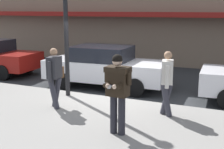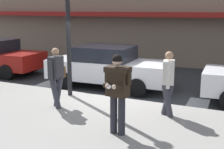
# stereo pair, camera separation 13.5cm
# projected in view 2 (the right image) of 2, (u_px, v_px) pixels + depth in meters

# --- Properties ---
(ground_plane) EXTENTS (80.00, 80.00, 0.00)m
(ground_plane) POSITION_uv_depth(u_px,v_px,m) (110.00, 98.00, 10.24)
(ground_plane) COLOR #2B2D30
(sidewalk) EXTENTS (32.00, 5.30, 0.14)m
(sidewalk) POSITION_uv_depth(u_px,v_px,m) (95.00, 132.00, 7.29)
(sidewalk) COLOR gray
(sidewalk) RESTS_ON ground
(curb_paint_line) EXTENTS (28.00, 0.12, 0.01)m
(curb_paint_line) POSITION_uv_depth(u_px,v_px,m) (139.00, 102.00, 9.86)
(curb_paint_line) COLOR silver
(curb_paint_line) RESTS_ON ground
(parked_sedan_mid) EXTENTS (4.58, 2.10, 1.54)m
(parked_sedan_mid) POSITION_uv_depth(u_px,v_px,m) (108.00, 66.00, 11.55)
(parked_sedan_mid) COLOR silver
(parked_sedan_mid) RESTS_ON ground
(man_texting_on_phone) EXTENTS (0.65, 0.60, 1.81)m
(man_texting_on_phone) POSITION_uv_depth(u_px,v_px,m) (117.00, 86.00, 6.76)
(man_texting_on_phone) COLOR #23232B
(man_texting_on_phone) RESTS_ON sidewalk
(pedestrian_in_light_coat) EXTENTS (0.39, 0.59, 1.70)m
(pedestrian_in_light_coat) POSITION_uv_depth(u_px,v_px,m) (168.00, 80.00, 7.99)
(pedestrian_in_light_coat) COLOR #33333D
(pedestrian_in_light_coat) RESTS_ON sidewalk
(pedestrian_with_bag) EXTENTS (0.36, 0.72, 1.70)m
(pedestrian_with_bag) POSITION_uv_depth(u_px,v_px,m) (56.00, 74.00, 8.69)
(pedestrian_with_bag) COLOR #33333D
(pedestrian_with_bag) RESTS_ON sidewalk
(street_lamp_post) EXTENTS (0.36, 0.36, 4.88)m
(street_lamp_post) POSITION_uv_depth(u_px,v_px,m) (67.00, 0.00, 9.49)
(street_lamp_post) COLOR black
(street_lamp_post) RESTS_ON sidewalk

